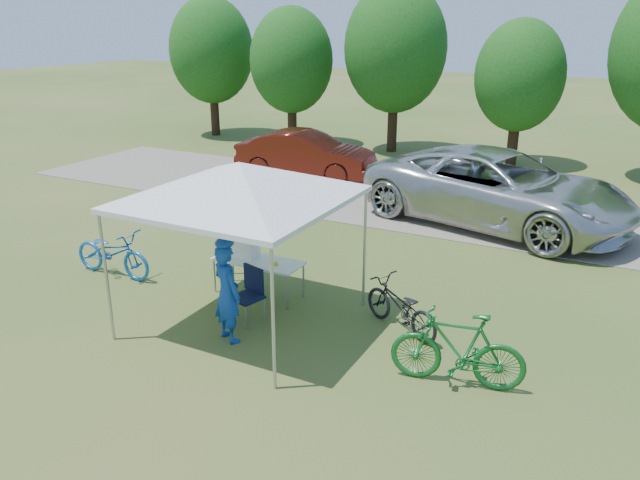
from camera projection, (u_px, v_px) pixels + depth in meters
The scene contains 14 objects.
ground at pixel (246, 321), 10.52m from camera, with size 100.00×100.00×0.00m, color #2D5119.
gravel_strip at pixel (409, 202), 17.18m from camera, with size 24.00×5.00×0.02m, color gray.
canopy at pixel (239, 167), 9.62m from camera, with size 4.53×4.53×3.00m.
treeline at pixel (467, 57), 21.16m from camera, with size 24.89×4.28×6.30m.
folding_table at pixel (258, 262), 11.31m from camera, with size 1.65×0.69×0.68m.
folding_chair at pixel (250, 289), 10.43m from camera, with size 0.57×0.59×0.91m.
cooler at pixel (245, 248), 11.36m from camera, with size 0.49×0.34×0.36m.
ice_cream_cup at pixel (276, 263), 11.06m from camera, with size 0.08×0.08×0.06m, color yellow.
cyclist at pixel (227, 293), 9.66m from camera, with size 0.58×0.38×1.60m, color #123D94.
bike_blue at pixel (112, 253), 12.21m from camera, with size 0.64×1.82×0.96m, color #145BB5.
bike_green at pixel (458, 349), 8.53m from camera, with size 0.52×1.84×1.11m, color #166627.
bike_dark at pixel (400, 307), 10.07m from camera, with size 0.56×1.61×0.85m, color black.
minivan at pixel (498, 188), 15.07m from camera, with size 2.99×6.49×1.80m, color beige.
sedan at pixel (306, 155), 19.62m from camera, with size 1.52×4.37×1.44m, color #50160D.
Camera 1 is at (5.49, -7.77, 4.85)m, focal length 35.00 mm.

